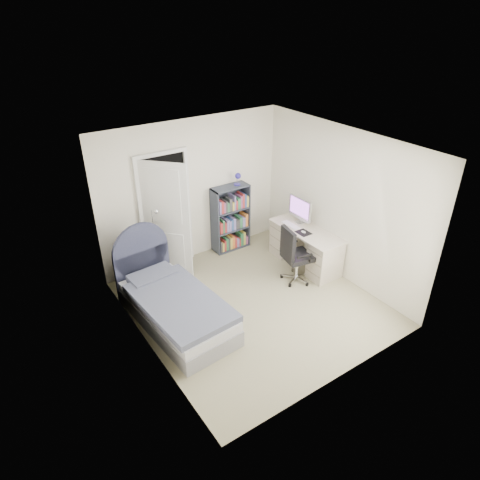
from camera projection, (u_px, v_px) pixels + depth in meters
room_shell at (254, 233)px, 6.02m from camera, size 3.50×3.70×2.60m
door at (166, 217)px, 6.95m from camera, size 0.92×0.63×2.06m
bed at (173, 305)px, 6.16m from camera, size 1.08×2.06×1.23m
nightstand at (129, 264)px, 6.97m from camera, size 0.36×0.36×0.55m
floor_lamp at (158, 253)px, 6.90m from camera, size 0.19×0.19×1.33m
bookcase at (231, 220)px, 7.87m from camera, size 0.69×0.30×1.47m
desk at (305, 245)px, 7.45m from camera, size 0.56×1.41×1.15m
office_chair at (294, 253)px, 6.91m from camera, size 0.53×0.55×0.99m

